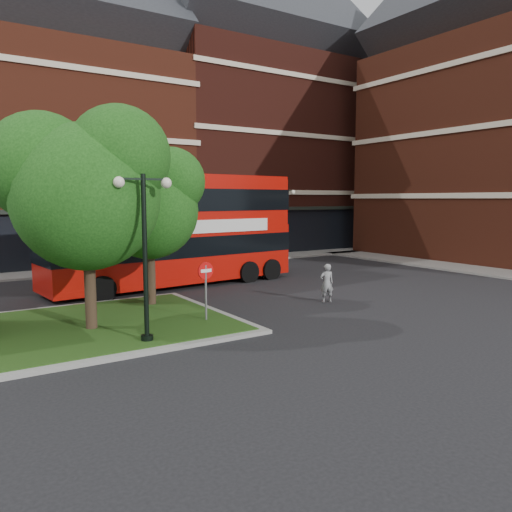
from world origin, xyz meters
TOP-DOWN VIEW (x-y plane):
  - ground at (0.00, 0.00)m, footprint 120.00×120.00m
  - pavement_far at (0.00, 16.50)m, footprint 44.00×3.00m
  - pavement_side at (16.50, 2.00)m, footprint 3.00×28.00m
  - terrace_far_right at (14.00, 24.00)m, footprint 18.00×12.00m
  - traffic_island at (-8.00, 3.00)m, footprint 12.60×7.60m
  - tree_island_west at (-6.60, 2.58)m, footprint 5.40×4.71m
  - tree_island_east at (-3.58, 5.06)m, footprint 4.46×3.90m
  - lamp_island at (-5.50, 0.20)m, footprint 1.72×0.36m
  - lamp_far_left at (2.00, 14.50)m, footprint 1.72×0.36m
  - lamp_far_right at (10.00, 14.50)m, footprint 1.72×0.36m
  - bus at (-0.68, 9.09)m, footprint 12.80×4.12m
  - woman at (3.01, 2.00)m, footprint 0.68×0.56m
  - car_silver at (-2.22, 16.00)m, footprint 4.66×2.02m
  - car_white at (7.87, 16.00)m, footprint 4.30×1.98m
  - no_entry_sign at (-2.88, 1.50)m, footprint 0.59×0.09m

SIDE VIEW (x-z plane):
  - ground at x=0.00m, z-range 0.00..0.00m
  - pavement_far at x=0.00m, z-range 0.00..0.12m
  - pavement_side at x=16.50m, z-range 0.00..0.12m
  - traffic_island at x=-8.00m, z-range -0.01..0.14m
  - car_white at x=7.87m, z-range 0.00..1.37m
  - car_silver at x=-2.22m, z-range 0.00..1.56m
  - woman at x=3.01m, z-range 0.00..1.61m
  - no_entry_sign at x=-2.88m, z-range 0.46..2.61m
  - lamp_island at x=-5.50m, z-range 0.33..5.33m
  - lamp_far_left at x=2.00m, z-range 0.33..5.33m
  - lamp_far_right at x=10.00m, z-range 0.33..5.33m
  - bus at x=-0.68m, z-range 0.75..5.55m
  - tree_island_east at x=-3.58m, z-range 1.10..7.39m
  - tree_island_west at x=-6.60m, z-range 1.19..8.40m
  - terrace_far_right at x=14.00m, z-range 0.00..16.00m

